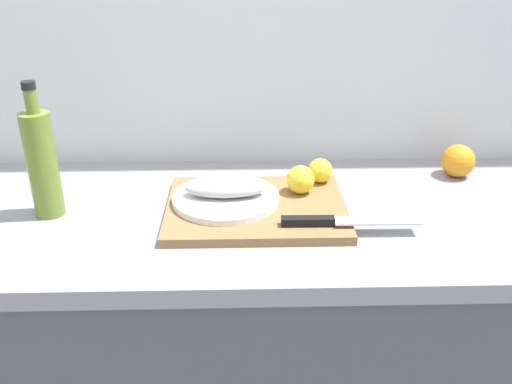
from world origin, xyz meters
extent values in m
cube|color=silver|center=(0.00, 0.33, 1.25)|extent=(3.20, 0.05, 2.50)
cube|color=#4C5159|center=(0.00, 0.00, 0.43)|extent=(2.00, 0.58, 0.86)
cube|color=gray|center=(0.00, 0.00, 0.88)|extent=(2.00, 0.60, 0.04)
cube|color=olive|center=(0.18, -0.01, 0.91)|extent=(0.40, 0.31, 0.02)
cylinder|color=white|center=(0.11, 0.01, 0.93)|extent=(0.24, 0.24, 0.01)
ellipsoid|color=#999E99|center=(0.11, 0.01, 0.95)|extent=(0.18, 0.08, 0.04)
cube|color=silver|center=(0.43, -0.11, 0.93)|extent=(0.18, 0.04, 0.00)
cube|color=black|center=(0.28, -0.10, 0.93)|extent=(0.11, 0.02, 0.02)
sphere|color=yellow|center=(0.28, 0.05, 0.95)|extent=(0.07, 0.07, 0.07)
sphere|color=yellow|center=(0.33, 0.11, 0.95)|extent=(0.06, 0.06, 0.06)
cylinder|color=olive|center=(-0.28, 0.00, 1.02)|extent=(0.06, 0.06, 0.23)
cylinder|color=olive|center=(-0.28, 0.00, 1.16)|extent=(0.03, 0.03, 0.05)
cylinder|color=black|center=(-0.28, 0.00, 1.19)|extent=(0.03, 0.03, 0.02)
sphere|color=orange|center=(0.70, 0.18, 0.94)|extent=(0.08, 0.08, 0.08)
camera|label=1|loc=(0.15, -1.11, 1.47)|focal=38.82mm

